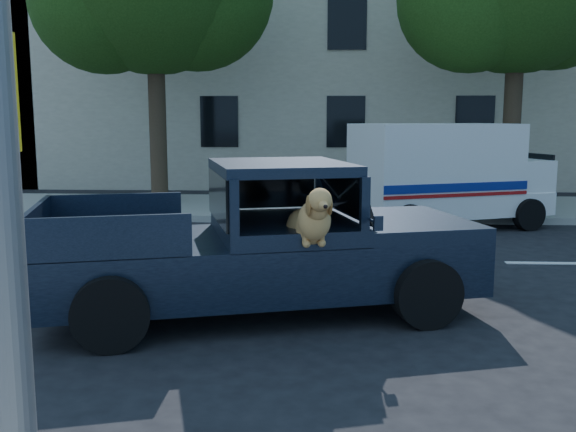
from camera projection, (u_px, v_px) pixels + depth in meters
name	position (u px, v px, depth m)	size (l,w,h in m)	color
ground	(304.00, 328.00, 7.19)	(120.00, 120.00, 0.00)	black
far_sidewalk	(312.00, 207.00, 16.26)	(60.00, 4.00, 0.15)	gray
lane_stripes	(431.00, 262.00, 10.45)	(21.60, 0.14, 0.01)	silver
building_main	(400.00, 55.00, 22.65)	(26.00, 6.00, 9.00)	beige
pickup_truck	(254.00, 263.00, 7.68)	(5.42, 3.28, 1.82)	black
mail_truck	(446.00, 182.00, 13.67)	(4.41, 3.17, 2.21)	silver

